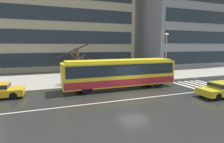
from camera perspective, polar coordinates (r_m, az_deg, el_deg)
name	(u,v)px	position (r m, az deg, el deg)	size (l,w,h in m)	color
ground_plane	(134,95)	(16.37, 7.19, -7.32)	(160.00, 160.00, 0.00)	#252725
sidewalk_slab	(103,77)	(24.79, -2.74, -1.76)	(80.00, 10.00, 0.14)	gray
crosswalk_stripe_edge_near	(186,86)	(21.21, 22.51, -4.29)	(0.44, 4.40, 0.01)	beige
crosswalk_stripe_inner_a	(192,85)	(21.82, 24.26, -4.05)	(0.44, 4.40, 0.01)	beige
crosswalk_stripe_center	(198,85)	(22.45, 25.90, -3.82)	(0.44, 4.40, 0.01)	beige
crosswalk_stripe_inner_b	(205,84)	(23.10, 27.46, -3.60)	(0.44, 4.40, 0.01)	beige
crosswalk_stripe_edge_far	(210,84)	(23.77, 28.92, -3.39)	(0.44, 4.40, 0.01)	beige
lane_centre_line	(141,98)	(15.36, 9.27, -8.41)	(72.00, 0.14, 0.01)	silver
trolleybus	(120,73)	(18.31, 2.57, -0.39)	(12.64, 2.54, 4.99)	yellow
taxi_oncoming_far	(224,88)	(18.35, 32.20, -4.59)	(4.58, 1.91, 1.39)	yellow
pedestrian_at_shelter	(91,68)	(20.59, -6.87, 1.04)	(1.20, 1.20, 2.06)	#454853
pedestrian_approaching_curb	(75,70)	(20.57, -11.85, 0.55)	(1.32, 1.32, 1.96)	black
street_lamp	(166,52)	(23.44, 16.86, 6.03)	(0.60, 0.32, 5.76)	gray
street_tree_bare	(78,64)	(20.35, -10.94, 2.42)	(1.76, 1.69, 4.01)	#4E3B29
office_tower_corner_left	(68,9)	(38.60, -14.02, 18.69)	(24.18, 12.27, 23.03)	#9B987D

